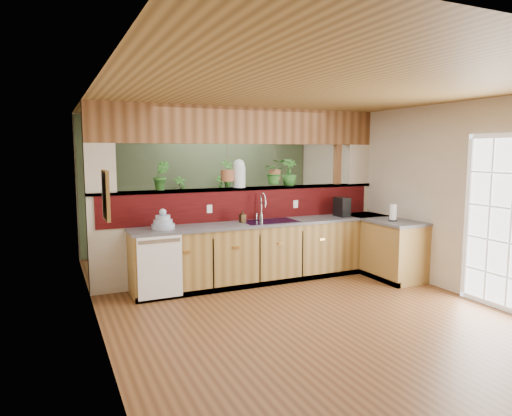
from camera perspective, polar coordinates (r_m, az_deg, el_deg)
name	(u,v)px	position (r m, az deg, el deg)	size (l,w,h in m)	color
ground	(285,301)	(6.08, 3.69, -11.52)	(4.60, 7.00, 0.01)	brown
ceiling	(287,98)	(5.80, 3.90, 13.61)	(4.60, 7.00, 0.01)	brown
wall_back	(201,184)	(9.02, -6.85, 2.99)	(4.60, 0.02, 2.60)	beige
wall_left	(95,212)	(5.13, -19.44, -0.49)	(0.02, 7.00, 2.60)	beige
wall_right	(423,195)	(7.18, 20.17, 1.55)	(0.02, 7.00, 2.60)	beige
pass_through_partition	(246,200)	(7.03, -1.23, 0.98)	(4.60, 0.21, 2.60)	beige
pass_through_ledge	(244,189)	(7.00, -1.46, 2.43)	(4.60, 0.21, 0.04)	brown
header_beam	(244,126)	(6.99, -1.49, 10.25)	(4.60, 0.15, 0.55)	brown
sage_backwall	(202,184)	(9.00, -6.81, 2.98)	(4.55, 0.02, 2.55)	#4E6343
countertop	(307,249)	(7.09, 6.36, -5.08)	(4.14, 1.52, 0.90)	olive
dishwasher	(160,267)	(6.05, -11.89, -7.25)	(0.58, 0.03, 0.82)	white
navy_sink	(270,226)	(6.84, 1.72, -2.32)	(0.82, 0.50, 0.18)	black
french_door	(500,224)	(6.34, 28.16, -1.83)	(0.06, 1.02, 2.16)	white
framed_print	(106,195)	(4.31, -18.23, 1.54)	(0.04, 0.35, 0.45)	olive
faucet	(262,205)	(6.92, 0.77, 0.32)	(0.18, 0.18, 0.42)	#B7B7B2
dish_stack	(163,223)	(6.27, -11.55, -1.80)	(0.31, 0.31, 0.28)	#9AA9C6
soap_dispenser	(242,216)	(6.71, -1.71, -1.05)	(0.08, 0.08, 0.18)	#362613
coffee_maker	(342,208)	(7.44, 10.74, 0.04)	(0.16, 0.28, 0.31)	black
paper_towel	(393,213)	(7.14, 16.77, -0.58)	(0.13, 0.13, 0.27)	black
glass_jar	(239,173)	(6.95, -2.13, 4.33)	(0.19, 0.19, 0.43)	silver
ledge_plant_left	(161,176)	(6.59, -11.76, 3.98)	(0.23, 0.18, 0.42)	#275E20
ledge_plant_right	(289,172)	(7.33, 4.19, 4.47)	(0.24, 0.24, 0.43)	#275E20
hanging_plant_a	(227,164)	(6.88, -3.62, 5.52)	(0.26, 0.21, 0.56)	brown
hanging_plant_b	(275,161)	(7.20, 2.37, 5.87)	(0.44, 0.42, 0.55)	brown
shelving_console	(199,227)	(8.84, -7.10, -2.33)	(1.60, 0.43, 1.07)	black
shelf_plant_a	(180,188)	(8.64, -9.48, 2.49)	(0.24, 0.16, 0.45)	#275E20
shelf_plant_b	(221,187)	(8.89, -4.41, 2.64)	(0.24, 0.24, 0.44)	#275E20
floor_plant	(280,240)	(8.17, 2.98, -4.07)	(0.65, 0.56, 0.72)	#275E20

